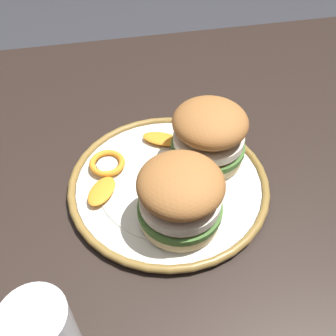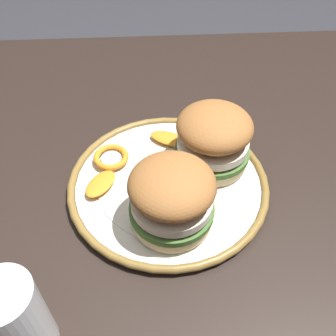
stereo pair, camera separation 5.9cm
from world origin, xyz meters
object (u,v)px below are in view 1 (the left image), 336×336
Objects in this scene: sandwich_half_right at (180,195)px; sandwich_half_left at (209,134)px; dining_table at (127,229)px; dinner_plate at (168,181)px.

sandwich_half_left is at bearing 57.31° from sandwich_half_right.
dining_table is 8.58× the size of sandwich_half_left.
dining_table is 8.39× the size of sandwich_half_right.
sandwich_half_right is at bearing -89.67° from dinner_plate.
dinner_plate is 0.10m from sandwich_half_right.
sandwich_half_left is (0.07, 0.03, 0.06)m from dinner_plate.
sandwich_half_left is (0.15, 0.04, 0.16)m from dining_table.
sandwich_half_right reaches higher than dinner_plate.
sandwich_half_left reaches higher than dining_table.
dinner_plate reaches higher than dining_table.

